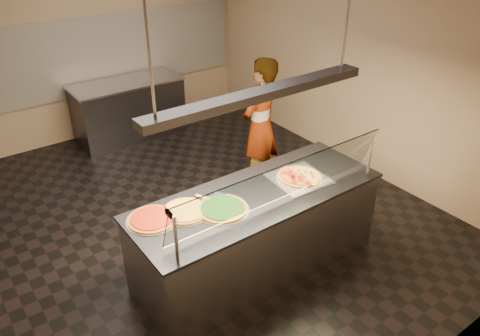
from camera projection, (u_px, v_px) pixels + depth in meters
ground at (200, 213)px, 5.88m from camera, size 5.00×6.00×0.02m
wall_back at (93, 42)px, 7.24m from camera, size 5.00×0.02×3.00m
wall_front at (437, 239)px, 3.02m from camera, size 5.00×0.02×3.00m
wall_right at (351, 60)px, 6.41m from camera, size 0.02×6.00×3.00m
tile_band at (96, 55)px, 7.32m from camera, size 4.90×0.02×1.20m
serving_counter at (257, 232)px, 4.76m from camera, size 2.57×0.94×0.93m
sneeze_guard at (282, 183)px, 4.14m from camera, size 2.33×0.18×0.54m
perforated_tray at (299, 178)px, 4.78m from camera, size 0.58×0.58×0.01m
half_pizza_pepperoni at (291, 179)px, 4.71m from camera, size 0.26×0.46×0.05m
half_pizza_sausage at (307, 173)px, 4.82m from camera, size 0.26×0.46×0.04m
pizza_spinach at (222, 208)px, 4.29m from camera, size 0.50×0.50×0.03m
pizza_cheese at (185, 211)px, 4.26m from camera, size 0.45×0.45×0.03m
pizza_tomato at (152, 219)px, 4.15m from camera, size 0.46×0.46×0.03m
pizza_spatula at (209, 196)px, 4.44m from camera, size 0.25×0.21×0.02m
prep_table at (129, 109)px, 7.56m from camera, size 1.73×0.74×0.93m
worker at (260, 125)px, 6.00m from camera, size 0.75×0.62×1.78m
heat_lamp_housing at (260, 94)px, 4.02m from camera, size 2.30×0.18×0.08m
lamp_rod_left at (149, 51)px, 3.24m from camera, size 0.02×0.02×1.01m
lamp_rod_right at (347, 15)px, 4.27m from camera, size 0.02×0.02×1.01m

